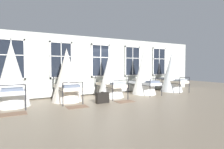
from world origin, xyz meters
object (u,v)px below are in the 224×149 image
at_px(cot_second, 67,76).
at_px(cot_fifth, 172,73).
at_px(cot_third, 111,74).
at_px(cot_fourth, 144,72).
at_px(cot_first, 12,75).
at_px(suitcase_dark, 102,98).

distance_m(cot_second, cot_fifth, 6.47).
bearing_deg(cot_third, cot_fifth, -89.17).
bearing_deg(cot_fourth, cot_fifth, -89.75).
bearing_deg(cot_fourth, cot_second, 89.63).
xyz_separation_m(cot_first, cot_third, (4.33, 0.02, -0.04)).
distance_m(cot_third, cot_fifth, 4.26).
bearing_deg(suitcase_dark, cot_third, 46.33).
xyz_separation_m(cot_second, cot_fifth, (6.47, 0.02, 0.03)).
distance_m(cot_first, cot_fourth, 6.43).
bearing_deg(cot_fifth, cot_third, 89.23).
bearing_deg(cot_second, cot_first, 90.88).
relative_size(cot_first, cot_second, 1.07).
bearing_deg(cot_fourth, cot_third, 89.10).
relative_size(cot_second, cot_third, 0.96).
bearing_deg(cot_fourth, suitcase_dark, 109.50).
distance_m(cot_first, cot_fifth, 8.59).
distance_m(cot_fifth, suitcase_dark, 5.48).
distance_m(cot_third, cot_fourth, 2.10).
distance_m(cot_second, suitcase_dark, 1.87).
height_order(cot_third, suitcase_dark, cot_third).
distance_m(cot_first, cot_second, 2.12).
height_order(cot_second, suitcase_dark, cot_second).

